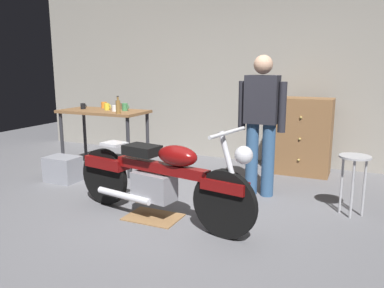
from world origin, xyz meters
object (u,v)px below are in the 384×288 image
(motorcycle, at_px, (159,177))
(person_standing, at_px, (261,119))
(shop_stool, at_px, (354,169))
(mug_orange_travel, at_px, (104,105))
(mug_green_speckled, at_px, (125,107))
(storage_bin, at_px, (63,169))
(mug_black_matte, at_px, (83,106))
(mug_brown_stoneware, at_px, (119,106))
(mug_white_ceramic, at_px, (115,108))
(mug_yellow_tall, at_px, (107,107))
(wooden_dresser, at_px, (302,136))
(bottle, at_px, (118,106))

(motorcycle, distance_m, person_standing, 1.47)
(shop_stool, height_order, mug_orange_travel, mug_orange_travel)
(shop_stool, bearing_deg, mug_green_speckled, 170.83)
(storage_bin, distance_m, mug_green_speckled, 1.23)
(mug_black_matte, height_order, mug_brown_stoneware, mug_brown_stoneware)
(mug_white_ceramic, height_order, mug_brown_stoneware, mug_brown_stoneware)
(motorcycle, distance_m, mug_black_matte, 2.52)
(motorcycle, height_order, mug_orange_travel, motorcycle)
(person_standing, relative_size, mug_yellow_tall, 14.54)
(mug_black_matte, distance_m, mug_orange_travel, 0.32)
(wooden_dresser, relative_size, mug_green_speckled, 9.15)
(mug_orange_travel, bearing_deg, shop_stool, -10.47)
(mug_green_speckled, bearing_deg, mug_yellow_tall, -170.62)
(shop_stool, xyz_separation_m, wooden_dresser, (-0.74, 1.41, 0.05))
(mug_black_matte, relative_size, mug_green_speckled, 0.87)
(motorcycle, xyz_separation_m, mug_green_speckled, (-1.36, 1.45, 0.51))
(wooden_dresser, xyz_separation_m, mug_green_speckled, (-2.41, -0.90, 0.40))
(person_standing, bearing_deg, mug_brown_stoneware, -8.83)
(mug_yellow_tall, height_order, mug_brown_stoneware, mug_yellow_tall)
(shop_stool, distance_m, mug_yellow_tall, 3.49)
(mug_brown_stoneware, bearing_deg, person_standing, -9.79)
(shop_stool, height_order, mug_white_ceramic, mug_white_ceramic)
(mug_black_matte, xyz_separation_m, mug_yellow_tall, (0.41, 0.04, 0.01))
(wooden_dresser, height_order, mug_yellow_tall, wooden_dresser)
(shop_stool, height_order, mug_black_matte, mug_black_matte)
(storage_bin, relative_size, mug_yellow_tall, 3.83)
(bottle, bearing_deg, person_standing, 1.43)
(person_standing, height_order, mug_white_ceramic, person_standing)
(bottle, bearing_deg, mug_orange_travel, 141.01)
(mug_black_matte, distance_m, mug_brown_stoneware, 0.55)
(bottle, bearing_deg, wooden_dresser, 28.01)
(mug_yellow_tall, bearing_deg, mug_orange_travel, 134.89)
(storage_bin, relative_size, bottle, 1.83)
(mug_green_speckled, distance_m, mug_orange_travel, 0.52)
(mug_green_speckled, bearing_deg, mug_orange_travel, 161.55)
(mug_green_speckled, xyz_separation_m, bottle, (0.11, -0.32, 0.04))
(mug_white_ceramic, height_order, mug_green_speckled, mug_green_speckled)
(motorcycle, relative_size, storage_bin, 4.93)
(mug_green_speckled, height_order, mug_brown_stoneware, mug_green_speckled)
(person_standing, height_order, mug_orange_travel, person_standing)
(motorcycle, relative_size, mug_orange_travel, 18.00)
(person_standing, xyz_separation_m, bottle, (-1.99, -0.05, 0.07))
(shop_stool, relative_size, bottle, 2.66)
(storage_bin, distance_m, bottle, 1.13)
(shop_stool, relative_size, mug_white_ceramic, 5.40)
(shop_stool, bearing_deg, bottle, 176.46)
(shop_stool, bearing_deg, mug_white_ceramic, 173.22)
(person_standing, distance_m, mug_green_speckled, 2.11)
(bottle, bearing_deg, storage_bin, -139.38)
(mug_orange_travel, bearing_deg, mug_brown_stoneware, -7.79)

